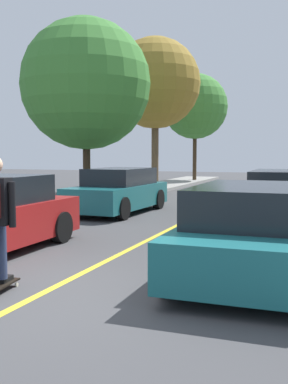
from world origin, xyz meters
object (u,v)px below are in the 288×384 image
Objects in this scene: parked_car_right_near at (284,196)px; street_tree_left_nearest at (86,85)px; parked_car_left_near at (119,191)px; parked_car_right_nearest at (254,230)px; street_tree_left_near at (155,83)px; street_tree_left_far at (195,107)px.

parked_car_right_near is 0.74× the size of street_tree_left_nearest.
street_tree_left_nearest is at bearing 146.39° from parked_car_left_near.
parked_car_right_nearest is 0.73× the size of street_tree_left_nearest.
street_tree_left_near is at bearing 115.22° from parked_car_right_nearest.
parked_car_left_near is 0.63× the size of street_tree_left_far.
parked_car_right_nearest is 0.98× the size of parked_car_right_near.
parked_car_right_nearest is 16.11m from street_tree_left_near.
street_tree_left_near is at bearing -90.00° from street_tree_left_far.
parked_car_left_near is 7.58m from parked_car_right_nearest.
street_tree_left_far reaches higher than parked_car_left_near.
parked_car_right_near is at bearing 90.00° from parked_car_right_nearest.
parked_car_left_near is at bearing -78.12° from street_tree_left_near.
street_tree_left_nearest is at bearing -90.00° from street_tree_left_far.
parked_car_left_near is 4.06m from street_tree_left_nearest.
parked_car_right_near reaches higher than parked_car_right_nearest.
parked_car_right_near is at bearing -49.99° from street_tree_left_near.
parked_car_right_near is 0.64× the size of street_tree_left_near.
parked_car_right_near is 17.33m from street_tree_left_far.
street_tree_left_near is at bearing 101.88° from parked_car_left_near.
street_tree_left_near is at bearing 90.00° from street_tree_left_nearest.
street_tree_left_nearest reaches higher than parked_car_right_nearest.
parked_car_right_near is 7.51m from street_tree_left_nearest.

